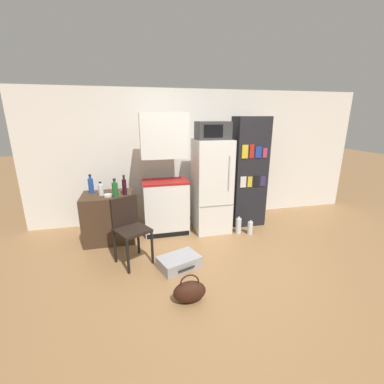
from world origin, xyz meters
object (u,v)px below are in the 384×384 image
(kitchen_hutch, at_px, (165,180))
(suitcase_large_flat, at_px, (179,262))
(chair, at_px, (129,224))
(refrigerator, at_px, (211,186))
(microwave, at_px, (213,130))
(handbag, at_px, (190,291))
(side_table, at_px, (109,217))
(bottle_clear_short, at_px, (101,190))
(bookshelf, at_px, (249,172))
(bottle_blue_soda, at_px, (91,185))
(water_bottle_middle, at_px, (238,225))
(bottle_wine_dark, at_px, (124,187))
(bottle_green_tall, at_px, (115,189))
(bowl, at_px, (108,195))
(water_bottle_front, at_px, (250,227))

(kitchen_hutch, distance_m, suitcase_large_flat, 1.43)
(chair, bearing_deg, kitchen_hutch, 24.69)
(refrigerator, relative_size, microwave, 2.98)
(kitchen_hutch, distance_m, refrigerator, 0.80)
(refrigerator, xyz_separation_m, handbag, (-0.79, -1.77, -0.67))
(side_table, xyz_separation_m, bottle_clear_short, (-0.08, -0.03, 0.47))
(microwave, xyz_separation_m, bottle_clear_short, (-1.80, -0.04, -0.87))
(side_table, height_order, bookshelf, bookshelf)
(refrigerator, xyz_separation_m, bottle_clear_short, (-1.80, -0.04, 0.07))
(bottle_blue_soda, relative_size, water_bottle_middle, 0.88)
(refrigerator, relative_size, bottle_wine_dark, 5.08)
(microwave, relative_size, bottle_green_tall, 1.86)
(kitchen_hutch, relative_size, bottle_clear_short, 9.27)
(side_table, xyz_separation_m, bottle_wine_dark, (0.28, -0.08, 0.51))
(microwave, bearing_deg, bowl, -175.63)
(bottle_blue_soda, bearing_deg, water_bottle_front, -11.36)
(side_table, bearing_deg, bowl, -77.94)
(microwave, relative_size, handbag, 1.48)
(water_bottle_front, bearing_deg, chair, -168.98)
(handbag, height_order, water_bottle_front, handbag)
(bottle_green_tall, relative_size, water_bottle_middle, 0.84)
(kitchen_hutch, height_order, refrigerator, kitchen_hutch)
(water_bottle_front, bearing_deg, water_bottle_middle, 154.43)
(bottle_blue_soda, height_order, bottle_green_tall, bottle_blue_soda)
(refrigerator, bearing_deg, kitchen_hutch, 175.37)
(bookshelf, height_order, handbag, bookshelf)
(bottle_clear_short, bearing_deg, chair, -60.86)
(suitcase_large_flat, distance_m, water_bottle_middle, 1.44)
(bottle_blue_soda, distance_m, water_bottle_middle, 2.53)
(bookshelf, distance_m, bottle_clear_short, 2.54)
(bottle_wine_dark, bearing_deg, bowl, -170.67)
(bookshelf, relative_size, suitcase_large_flat, 3.17)
(bottle_blue_soda, height_order, chair, bottle_blue_soda)
(bottle_wine_dark, distance_m, bottle_clear_short, 0.36)
(bottle_clear_short, bearing_deg, bottle_green_tall, -33.03)
(bottle_wine_dark, distance_m, suitcase_large_flat, 1.45)
(side_table, relative_size, chair, 0.85)
(refrigerator, height_order, water_bottle_middle, refrigerator)
(bottle_blue_soda, bearing_deg, suitcase_large_flat, -46.05)
(bottle_wine_dark, bearing_deg, chair, -86.30)
(bottle_blue_soda, height_order, suitcase_large_flat, bottle_blue_soda)
(bookshelf, bearing_deg, water_bottle_front, -106.26)
(refrigerator, xyz_separation_m, bookshelf, (0.73, 0.10, 0.18))
(bookshelf, height_order, water_bottle_middle, bookshelf)
(handbag, relative_size, water_bottle_front, 1.26)
(microwave, bearing_deg, water_bottle_front, -31.97)
(microwave, distance_m, bottle_blue_soda, 2.14)
(bookshelf, xyz_separation_m, water_bottle_front, (-0.14, -0.47, -0.85))
(chair, xyz_separation_m, water_bottle_front, (1.99, 0.39, -0.43))
(microwave, height_order, bottle_clear_short, microwave)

